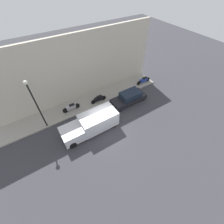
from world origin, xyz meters
TOP-DOWN VIEW (x-y plane):
  - ground_plane at (0.00, 0.00)m, footprint 60.00×60.00m
  - sidewalk at (4.35, 0.00)m, footprint 2.46×18.31m
  - building_facade at (5.73, 0.00)m, footprint 0.30×18.31m
  - parked_car at (1.94, -4.18)m, footprint 1.62×4.12m
  - delivery_van at (0.63, 1.30)m, footprint 1.95×5.37m
  - motorcycle_blue at (3.69, -7.83)m, footprint 0.30×2.08m
  - scooter_silver at (4.02, 1.95)m, footprint 0.30×1.89m
  - motorcycle_black at (3.66, -1.17)m, footprint 0.30×1.87m
  - streetlamp at (3.32, 4.82)m, footprint 0.33×0.33m

SIDE VIEW (x-z plane):
  - ground_plane at x=0.00m, z-range 0.00..0.00m
  - sidewalk at x=4.35m, z-range 0.00..0.16m
  - motorcycle_black at x=3.66m, z-range 0.19..0.96m
  - scooter_silver at x=4.02m, z-range 0.20..0.97m
  - motorcycle_blue at x=3.69m, z-range 0.19..1.00m
  - parked_car at x=1.94m, z-range -0.04..1.28m
  - delivery_van at x=0.63m, z-range 0.02..1.77m
  - streetlamp at x=3.32m, z-range 0.90..6.17m
  - building_facade at x=5.73m, z-range 0.00..7.13m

